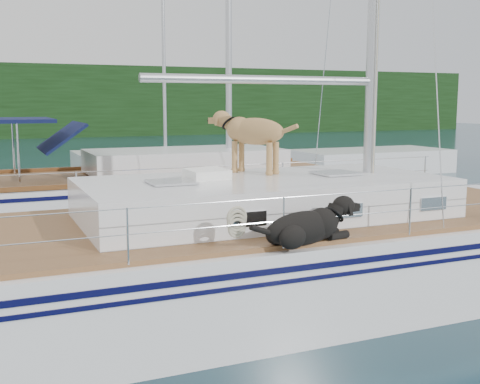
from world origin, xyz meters
name	(u,v)px	position (x,y,z in m)	size (l,w,h in m)	color
ground	(214,306)	(0.00, 0.00, 0.00)	(120.00, 120.00, 0.00)	black
tree_line	(17,101)	(0.00, 45.00, 3.00)	(90.00, 3.00, 6.00)	black
shore_bank	(18,130)	(0.00, 46.20, 0.60)	(92.00, 1.00, 1.20)	#595147
main_sailboat	(220,259)	(0.10, 0.00, 0.68)	(12.00, 3.95, 14.01)	white
neighbor_sailboat	(143,195)	(0.69, 6.68, 0.63)	(11.00, 3.50, 13.30)	white
bg_boat_center	(166,163)	(4.00, 16.00, 0.45)	(7.20, 3.00, 11.65)	white
bg_boat_east	(371,161)	(12.00, 13.00, 0.46)	(6.40, 3.00, 11.65)	white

